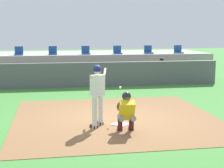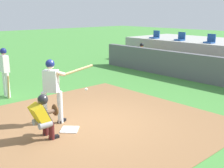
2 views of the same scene
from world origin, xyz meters
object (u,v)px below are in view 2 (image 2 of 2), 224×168
Objects in this scene: stadium_seat_0 at (155,36)px; on_deck_batter at (5,69)px; home_plate at (70,130)px; stadium_seat_1 at (180,38)px; catcher_crouched at (44,115)px; stadium_seat_2 at (210,41)px; dugout_player_0 at (140,54)px; batter_at_plate at (52,88)px.

on_deck_batter is at bearing -81.67° from stadium_seat_0.
stadium_seat_1 is at bearing 110.05° from home_plate.
on_deck_batter is at bearing 179.40° from home_plate.
catcher_crouched is 3.32× the size of stadium_seat_2.
stadium_seat_0 is (-1.48, 10.14, 0.51)m from on_deck_batter.
dugout_player_0 is 2.54m from stadium_seat_1.
stadium_seat_0 is (-4.88, 10.22, 0.50)m from batter_at_plate.
stadium_seat_1 is at bearing 108.84° from catcher_crouched.
home_plate is 0.34× the size of dugout_player_0.
dugout_player_0 is 2.29m from stadium_seat_0.
stadium_seat_0 is (-5.57, 10.18, 1.51)m from home_plate.
stadium_seat_2 is (-1.86, 10.89, 0.93)m from catcher_crouched.
on_deck_batter is 10.39m from stadium_seat_2.
on_deck_batter is at bearing -102.41° from stadium_seat_2.
on_deck_batter is at bearing -83.80° from dugout_player_0.
stadium_seat_2 is (-1.17, 10.22, 0.50)m from batter_at_plate.
catcher_crouched is 0.89× the size of on_deck_batter.
stadium_seat_2 is (3.11, 2.03, 0.86)m from dugout_player_0.
stadium_seat_1 is at bearing 0.00° from stadium_seat_0.
batter_at_plate is 9.25m from dugout_player_0.
stadium_seat_1 reaches higher than dugout_player_0.
stadium_seat_0 is at bearing 117.10° from catcher_crouched.
batter_at_plate is at bearing -1.49° from on_deck_batter.
stadium_seat_0 is (-5.57, 10.89, 0.93)m from catcher_crouched.
stadium_seat_1 is at bearing 180.00° from stadium_seat_2.
dugout_player_0 is (-4.97, 8.86, 0.06)m from catcher_crouched.
stadium_seat_2 is at bearing 100.34° from home_plate.
catcher_crouched is 3.32× the size of stadium_seat_0.
stadium_seat_1 is (0.37, 10.14, 0.51)m from on_deck_batter.
catcher_crouched is (0.69, -0.67, -0.43)m from batter_at_plate.
stadium_seat_1 is (1.25, 2.03, 0.86)m from dugout_player_0.
batter_at_plate is 1.13× the size of catcher_crouched.
stadium_seat_0 reaches higher than dugout_player_0.
stadium_seat_0 is 1.86m from stadium_seat_1.
batter_at_plate is 10.67m from stadium_seat_1.
home_plate is at bearing 90.22° from catcher_crouched.
home_plate is 4.21m from on_deck_batter.
on_deck_batter is at bearing 169.51° from catcher_crouched.
stadium_seat_2 is at bearing 0.00° from stadium_seat_1.
batter_at_plate reaches higher than home_plate.
dugout_player_0 is 2.71× the size of stadium_seat_2.
on_deck_batter is (-4.09, 0.76, 0.41)m from catcher_crouched.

